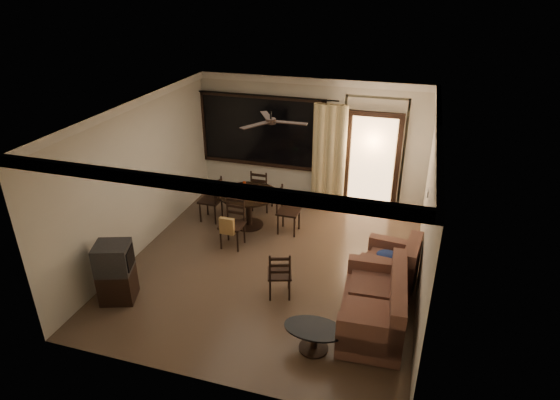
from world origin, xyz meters
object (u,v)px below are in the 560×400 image
(dining_chair_north, at_px, (262,197))
(coffee_table, at_px, (314,335))
(dining_chair_east, at_px, (288,219))
(dining_chair_west, at_px, (212,208))
(sofa, at_px, (377,307))
(tv_cabinet, at_px, (116,272))
(side_chair, at_px, (280,282))
(dining_chair_south, at_px, (232,232))
(armchair, at_px, (393,267))
(dining_table, at_px, (249,200))

(dining_chair_north, bearing_deg, coffee_table, 119.19)
(dining_chair_east, bearing_deg, dining_chair_north, 46.76)
(dining_chair_west, xyz_separation_m, sofa, (3.68, -2.38, 0.07))
(tv_cabinet, bearing_deg, side_chair, -0.20)
(sofa, bearing_deg, dining_chair_east, 127.23)
(dining_chair_south, bearing_deg, side_chair, -41.66)
(dining_chair_west, height_order, sofa, dining_chair_west)
(tv_cabinet, height_order, sofa, tv_cabinet)
(tv_cabinet, relative_size, sofa, 0.59)
(dining_chair_west, xyz_separation_m, dining_chair_south, (0.82, -0.87, 0.02))
(sofa, bearing_deg, side_chair, 165.46)
(tv_cabinet, bearing_deg, dining_chair_east, 36.31)
(coffee_table, bearing_deg, dining_chair_east, 112.12)
(dining_chair_west, distance_m, tv_cabinet, 2.91)
(armchair, bearing_deg, dining_table, 163.36)
(side_chair, bearing_deg, dining_table, -76.05)
(dining_table, height_order, dining_chair_east, dining_table)
(side_chair, bearing_deg, dining_chair_west, -62.26)
(dining_chair_north, relative_size, sofa, 0.56)
(armchair, height_order, side_chair, armchair)
(dining_chair_west, bearing_deg, side_chair, 46.71)
(dining_chair_west, xyz_separation_m, armchair, (3.82, -1.28, 0.08))
(dining_table, height_order, armchair, dining_table)
(dining_table, xyz_separation_m, dining_chair_west, (-0.84, 0.01, -0.30))
(dining_chair_north, xyz_separation_m, sofa, (2.82, -3.15, 0.07))
(dining_chair_west, bearing_deg, armchair, 72.54)
(dining_table, xyz_separation_m, dining_chair_south, (-0.02, -0.86, -0.27))
(dining_chair_west, relative_size, sofa, 0.56)
(dining_table, distance_m, dining_chair_south, 0.90)
(coffee_table, relative_size, side_chair, 0.99)
(dining_chair_west, relative_size, dining_chair_north, 1.00)
(dining_chair_west, height_order, tv_cabinet, tv_cabinet)
(dining_chair_west, relative_size, dining_chair_south, 1.00)
(dining_chair_west, bearing_deg, tv_cabinet, -5.04)
(dining_chair_east, bearing_deg, dining_chair_west, 90.00)
(dining_table, bearing_deg, dining_chair_west, 179.05)
(dining_chair_south, xyz_separation_m, tv_cabinet, (-1.13, -2.02, 0.20))
(side_chair, bearing_deg, armchair, -173.09)
(dining_table, height_order, side_chair, dining_table)
(dining_chair_east, bearing_deg, tv_cabinet, 146.31)
(armchair, bearing_deg, dining_chair_west, 167.83)
(dining_chair_east, bearing_deg, coffee_table, -156.85)
(dining_chair_east, height_order, armchair, dining_chair_east)
(dining_table, bearing_deg, sofa, -39.79)
(dining_table, relative_size, dining_chair_west, 1.24)
(dining_table, distance_m, tv_cabinet, 3.09)
(dining_table, bearing_deg, coffee_table, -55.94)
(dining_chair_south, bearing_deg, sofa, -26.76)
(dining_chair_north, height_order, coffee_table, dining_chair_north)
(dining_chair_west, distance_m, armchair, 4.03)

